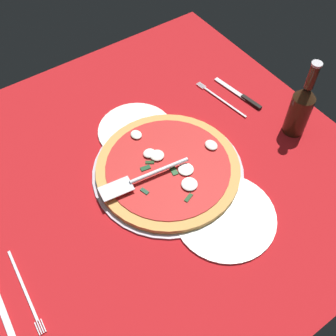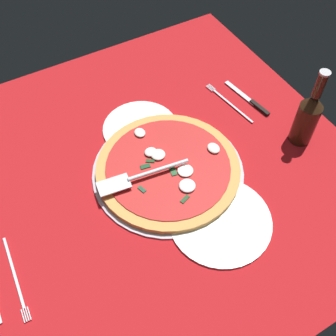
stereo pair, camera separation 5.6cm
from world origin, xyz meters
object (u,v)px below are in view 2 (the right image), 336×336
(dinner_plate_right, at_px, (220,221))
(beer_bottle, at_px, (307,117))
(dinner_plate_left, at_px, (140,128))
(pizza, at_px, (168,168))
(place_setting_near, at_px, (1,277))
(place_setting_far, at_px, (240,103))
(pizza_server, at_px, (141,175))

(dinner_plate_right, height_order, beer_bottle, beer_bottle)
(dinner_plate_left, bearing_deg, dinner_plate_right, 4.75)
(pizza, relative_size, place_setting_near, 1.64)
(place_setting_near, bearing_deg, place_setting_far, 105.98)
(pizza, bearing_deg, beer_bottle, 77.72)
(dinner_plate_right, height_order, pizza_server, pizza_server)
(dinner_plate_left, distance_m, place_setting_near, 0.53)
(dinner_plate_right, height_order, place_setting_near, place_setting_near)
(dinner_plate_right, bearing_deg, place_setting_far, 137.51)
(dinner_plate_left, relative_size, place_setting_far, 1.05)
(dinner_plate_left, bearing_deg, pizza, -1.85)
(beer_bottle, bearing_deg, dinner_plate_right, -72.22)
(dinner_plate_right, bearing_deg, dinner_plate_left, -175.25)
(pizza_server, distance_m, place_setting_near, 0.39)
(pizza_server, relative_size, place_setting_far, 1.20)
(place_setting_far, height_order, beer_bottle, beer_bottle)
(place_setting_near, height_order, beer_bottle, beer_bottle)
(pizza, relative_size, place_setting_far, 1.86)
(dinner_plate_left, distance_m, dinner_plate_right, 0.36)
(dinner_plate_right, xyz_separation_m, place_setting_far, (-0.31, 0.28, -0.00))
(pizza, relative_size, pizza_server, 1.54)
(place_setting_near, relative_size, beer_bottle, 0.95)
(pizza_server, relative_size, place_setting_near, 1.07)
(pizza, xyz_separation_m, pizza_server, (0.00, -0.08, 0.02))
(dinner_plate_left, xyz_separation_m, place_setting_near, (0.24, -0.47, -0.00))
(place_setting_far, bearing_deg, pizza, 102.33)
(pizza, xyz_separation_m, place_setting_far, (-0.12, 0.32, -0.01))
(dinner_plate_left, bearing_deg, place_setting_far, 80.00)
(place_setting_far, bearing_deg, dinner_plate_right, 129.78)
(dinner_plate_left, height_order, pizza_server, pizza_server)
(pizza, bearing_deg, dinner_plate_left, 178.15)
(dinner_plate_left, bearing_deg, pizza_server, -25.97)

